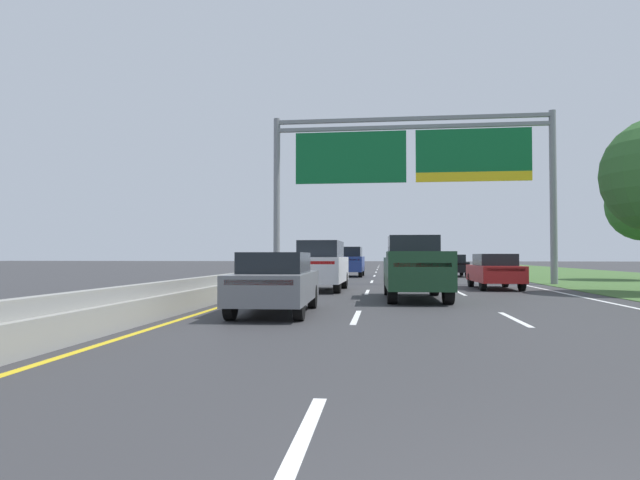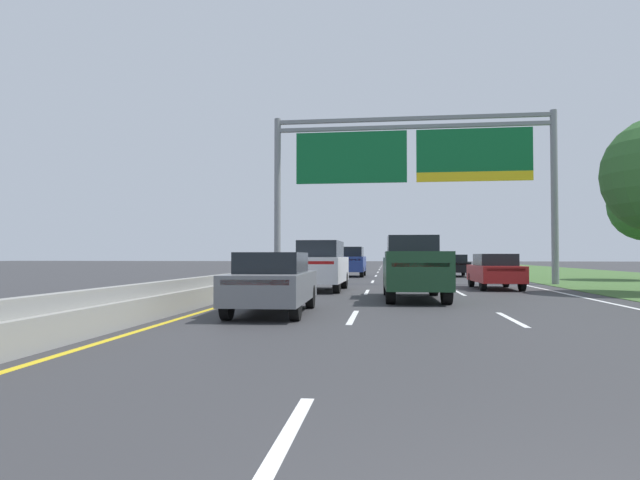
{
  "view_description": "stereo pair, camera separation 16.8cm",
  "coord_description": "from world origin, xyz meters",
  "px_view_note": "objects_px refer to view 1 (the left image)",
  "views": [
    {
      "loc": [
        -1.19,
        -2.6,
        1.49
      ],
      "look_at": [
        -4.05,
        21.67,
        2.2
      ],
      "focal_mm": 30.28,
      "sensor_mm": 36.0,
      "label": 1
    },
    {
      "loc": [
        -1.03,
        -2.58,
        1.49
      ],
      "look_at": [
        -4.05,
        21.67,
        2.2
      ],
      "focal_mm": 30.28,
      "sensor_mm": 36.0,
      "label": 2
    }
  ],
  "objects_px": {
    "car_red_right_lane_sedan": "(495,271)",
    "pickup_truck_darkgreen": "(415,268)",
    "car_black_right_lane_sedan": "(453,265)",
    "car_white_left_lane_suv": "(322,265)",
    "overhead_sign_gantry": "(411,163)",
    "car_grey_left_lane_sedan": "(276,282)",
    "car_blue_left_lane_suv": "(350,261)"
  },
  "relations": [
    {
      "from": "car_red_right_lane_sedan",
      "to": "pickup_truck_darkgreen",
      "type": "bearing_deg",
      "value": 147.72
    },
    {
      "from": "car_black_right_lane_sedan",
      "to": "car_white_left_lane_suv",
      "type": "xyz_separation_m",
      "value": [
        -7.6,
        -17.07,
        0.28
      ]
    },
    {
      "from": "overhead_sign_gantry",
      "to": "car_white_left_lane_suv",
      "type": "height_order",
      "value": "overhead_sign_gantry"
    },
    {
      "from": "pickup_truck_darkgreen",
      "to": "car_grey_left_lane_sedan",
      "type": "bearing_deg",
      "value": 141.72
    },
    {
      "from": "car_black_right_lane_sedan",
      "to": "car_grey_left_lane_sedan",
      "type": "height_order",
      "value": "same"
    },
    {
      "from": "car_grey_left_lane_sedan",
      "to": "car_black_right_lane_sedan",
      "type": "bearing_deg",
      "value": -18.1
    },
    {
      "from": "pickup_truck_darkgreen",
      "to": "car_grey_left_lane_sedan",
      "type": "xyz_separation_m",
      "value": [
        -3.83,
        -5.1,
        -0.26
      ]
    },
    {
      "from": "car_black_right_lane_sedan",
      "to": "car_grey_left_lane_sedan",
      "type": "relative_size",
      "value": 1.0
    },
    {
      "from": "car_black_right_lane_sedan",
      "to": "car_blue_left_lane_suv",
      "type": "height_order",
      "value": "car_blue_left_lane_suv"
    },
    {
      "from": "car_black_right_lane_sedan",
      "to": "car_white_left_lane_suv",
      "type": "height_order",
      "value": "car_white_left_lane_suv"
    },
    {
      "from": "pickup_truck_darkgreen",
      "to": "car_white_left_lane_suv",
      "type": "xyz_separation_m",
      "value": [
        -3.68,
        4.08,
        0.02
      ]
    },
    {
      "from": "overhead_sign_gantry",
      "to": "car_black_right_lane_sedan",
      "type": "distance_m",
      "value": 12.58
    },
    {
      "from": "pickup_truck_darkgreen",
      "to": "car_grey_left_lane_sedan",
      "type": "distance_m",
      "value": 6.38
    },
    {
      "from": "car_red_right_lane_sedan",
      "to": "car_white_left_lane_suv",
      "type": "distance_m",
      "value": 7.91
    },
    {
      "from": "overhead_sign_gantry",
      "to": "car_white_left_lane_suv",
      "type": "bearing_deg",
      "value": -122.68
    },
    {
      "from": "car_black_right_lane_sedan",
      "to": "car_blue_left_lane_suv",
      "type": "distance_m",
      "value": 7.49
    },
    {
      "from": "car_black_right_lane_sedan",
      "to": "car_red_right_lane_sedan",
      "type": "height_order",
      "value": "same"
    },
    {
      "from": "car_white_left_lane_suv",
      "to": "car_blue_left_lane_suv",
      "type": "distance_m",
      "value": 15.79
    },
    {
      "from": "pickup_truck_darkgreen",
      "to": "car_blue_left_lane_suv",
      "type": "distance_m",
      "value": 20.16
    },
    {
      "from": "car_grey_left_lane_sedan",
      "to": "car_white_left_lane_suv",
      "type": "distance_m",
      "value": 9.18
    },
    {
      "from": "pickup_truck_darkgreen",
      "to": "car_grey_left_lane_sedan",
      "type": "relative_size",
      "value": 1.22
    },
    {
      "from": "car_grey_left_lane_sedan",
      "to": "car_blue_left_lane_suv",
      "type": "xyz_separation_m",
      "value": [
        0.38,
        24.96,
        0.28
      ]
    },
    {
      "from": "pickup_truck_darkgreen",
      "to": "car_blue_left_lane_suv",
      "type": "xyz_separation_m",
      "value": [
        -3.45,
        19.87,
        0.02
      ]
    },
    {
      "from": "car_grey_left_lane_sedan",
      "to": "car_white_left_lane_suv",
      "type": "relative_size",
      "value": 0.94
    },
    {
      "from": "overhead_sign_gantry",
      "to": "car_black_right_lane_sedan",
      "type": "height_order",
      "value": "overhead_sign_gantry"
    },
    {
      "from": "pickup_truck_darkgreen",
      "to": "car_red_right_lane_sedan",
      "type": "relative_size",
      "value": 1.23
    },
    {
      "from": "car_white_left_lane_suv",
      "to": "overhead_sign_gantry",
      "type": "bearing_deg",
      "value": -31.78
    },
    {
      "from": "overhead_sign_gantry",
      "to": "car_red_right_lane_sedan",
      "type": "relative_size",
      "value": 3.41
    },
    {
      "from": "pickup_truck_darkgreen",
      "to": "car_black_right_lane_sedan",
      "type": "height_order",
      "value": "pickup_truck_darkgreen"
    },
    {
      "from": "overhead_sign_gantry",
      "to": "car_blue_left_lane_suv",
      "type": "xyz_separation_m",
      "value": [
        -3.87,
        9.39,
        -5.37
      ]
    },
    {
      "from": "overhead_sign_gantry",
      "to": "car_black_right_lane_sedan",
      "type": "bearing_deg",
      "value": 71.84
    },
    {
      "from": "car_white_left_lane_suv",
      "to": "car_red_right_lane_sedan",
      "type": "bearing_deg",
      "value": -72.77
    }
  ]
}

